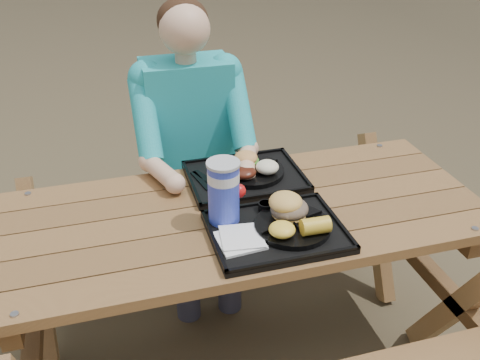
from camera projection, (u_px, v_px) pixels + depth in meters
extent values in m
plane|color=#999999|center=(240.00, 355.00, 2.32)|extent=(60.00, 60.00, 0.00)
cube|color=black|center=(276.00, 232.00, 1.81)|extent=(0.45, 0.35, 0.02)
cube|color=black|center=(245.00, 178.00, 2.14)|extent=(0.45, 0.35, 0.02)
cylinder|color=black|center=(292.00, 226.00, 1.81)|extent=(0.26, 0.26, 0.02)
cylinder|color=black|center=(252.00, 171.00, 2.14)|extent=(0.26, 0.26, 0.02)
cube|color=white|center=(240.00, 240.00, 1.75)|extent=(0.16, 0.16, 0.02)
cylinder|color=#192DC2|center=(224.00, 193.00, 1.81)|extent=(0.11, 0.11, 0.22)
cylinder|color=black|center=(265.00, 207.00, 1.91)|extent=(0.05, 0.05, 0.03)
cylinder|color=yellow|center=(282.00, 206.00, 1.91)|extent=(0.05, 0.05, 0.03)
ellipsoid|color=yellow|center=(282.00, 229.00, 1.74)|extent=(0.09, 0.09, 0.04)
cube|color=black|center=(206.00, 179.00, 2.10)|extent=(0.08, 0.15, 0.01)
ellipsoid|color=#4D1B0F|center=(244.00, 172.00, 2.07)|extent=(0.09, 0.09, 0.04)
ellipsoid|color=white|center=(267.00, 167.00, 2.10)|extent=(0.09, 0.09, 0.05)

